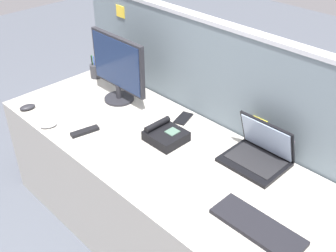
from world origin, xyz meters
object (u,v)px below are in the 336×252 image
(desk_phone, at_px, (165,135))
(tv_remote, at_px, (85,131))
(pen_cup, at_px, (96,71))
(keyboard_main, at_px, (257,227))
(computer_mouse_right_hand, at_px, (27,107))
(desktop_monitor, at_px, (118,66))
(laptop, at_px, (259,152))
(computer_mouse_left_hand, at_px, (49,125))
(cell_phone_black_slab, at_px, (183,118))

(desk_phone, bearing_deg, tv_remote, -143.00)
(tv_remote, bearing_deg, pen_cup, 150.33)
(keyboard_main, relative_size, tv_remote, 2.47)
(desk_phone, bearing_deg, pen_cup, 168.29)
(computer_mouse_right_hand, relative_size, pen_cup, 0.58)
(desktop_monitor, relative_size, keyboard_main, 1.14)
(laptop, xyz_separation_m, desk_phone, (-0.49, -0.22, -0.02))
(pen_cup, relative_size, tv_remote, 1.01)
(laptop, distance_m, pen_cup, 1.42)
(pen_cup, distance_m, tv_remote, 0.73)
(computer_mouse_right_hand, height_order, pen_cup, pen_cup)
(desk_phone, distance_m, tv_remote, 0.48)
(laptop, bearing_deg, computer_mouse_right_hand, -155.45)
(computer_mouse_right_hand, xyz_separation_m, computer_mouse_left_hand, (0.28, -0.01, 0.00))
(desktop_monitor, xyz_separation_m, pen_cup, (-0.38, 0.08, -0.19))
(laptop, xyz_separation_m, keyboard_main, (0.28, -0.40, -0.05))
(laptop, relative_size, cell_phone_black_slab, 2.23)
(pen_cup, bearing_deg, tv_remote, -41.18)
(tv_remote, bearing_deg, desk_phone, 48.51)
(computer_mouse_left_hand, distance_m, pen_cup, 0.70)
(desk_phone, height_order, computer_mouse_left_hand, desk_phone)
(computer_mouse_right_hand, bearing_deg, laptop, 35.26)
(desk_phone, bearing_deg, keyboard_main, -13.36)
(computer_mouse_left_hand, bearing_deg, computer_mouse_right_hand, -161.80)
(desk_phone, xyz_separation_m, keyboard_main, (0.77, -0.18, -0.02))
(computer_mouse_right_hand, xyz_separation_m, cell_phone_black_slab, (0.78, 0.63, -0.01))
(laptop, relative_size, computer_mouse_right_hand, 3.19)
(desk_phone, height_order, computer_mouse_right_hand, desk_phone)
(keyboard_main, relative_size, computer_mouse_left_hand, 4.19)
(pen_cup, height_order, tv_remote, pen_cup)
(desk_phone, bearing_deg, computer_mouse_right_hand, -155.43)
(keyboard_main, bearing_deg, desk_phone, 166.77)
(desk_phone, bearing_deg, computer_mouse_left_hand, -145.25)
(keyboard_main, distance_m, pen_cup, 1.74)
(computer_mouse_left_hand, bearing_deg, keyboard_main, 30.11)
(desktop_monitor, xyz_separation_m, computer_mouse_left_hand, (-0.03, -0.52, -0.22))
(desktop_monitor, relative_size, laptop, 1.51)
(desk_phone, distance_m, computer_mouse_left_hand, 0.72)
(pen_cup, bearing_deg, computer_mouse_right_hand, -83.28)
(computer_mouse_right_hand, xyz_separation_m, pen_cup, (-0.07, 0.59, 0.04))
(laptop, bearing_deg, pen_cup, -178.89)
(computer_mouse_right_hand, height_order, tv_remote, computer_mouse_right_hand)
(desk_phone, height_order, tv_remote, desk_phone)
(desk_phone, bearing_deg, desktop_monitor, 168.40)
(laptop, distance_m, keyboard_main, 0.49)
(desk_phone, relative_size, keyboard_main, 0.49)
(desk_phone, xyz_separation_m, cell_phone_black_slab, (-0.08, 0.24, -0.03))
(cell_phone_black_slab, bearing_deg, computer_mouse_right_hand, -159.18)
(pen_cup, bearing_deg, keyboard_main, -12.45)
(keyboard_main, bearing_deg, cell_phone_black_slab, 153.87)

